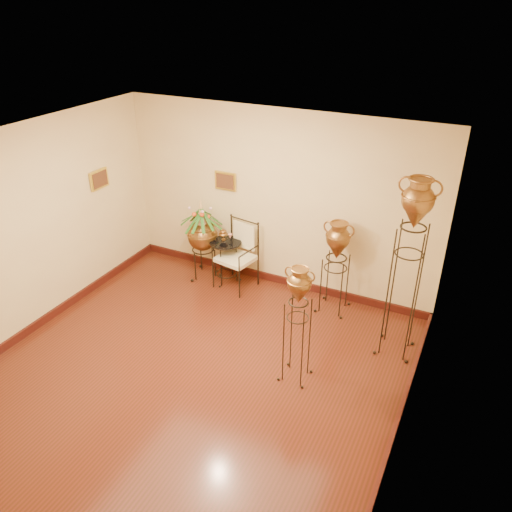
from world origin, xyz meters
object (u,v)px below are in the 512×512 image
at_px(amphora_mid, 297,324).
at_px(armchair, 235,256).
at_px(amphora_tall, 407,269).
at_px(planter_urn, 202,233).
at_px(side_table, 226,261).

xyz_separation_m(amphora_mid, armchair, (-1.66, 1.56, -0.24)).
height_order(amphora_tall, planter_urn, amphora_tall).
distance_m(amphora_tall, armchair, 2.78).
height_order(planter_urn, side_table, planter_urn).
bearing_deg(planter_urn, amphora_tall, -9.71).
bearing_deg(side_table, amphora_mid, -40.98).
bearing_deg(side_table, armchair, -17.92).
bearing_deg(amphora_mid, armchair, 136.85).
xyz_separation_m(amphora_tall, armchair, (-2.64, 0.49, -0.69)).
relative_size(amphora_tall, armchair, 2.23).
bearing_deg(armchair, planter_urn, -176.00).
xyz_separation_m(amphora_tall, side_table, (-2.85, 0.56, -0.86)).
xyz_separation_m(planter_urn, side_table, (0.43, 0.00, -0.41)).
bearing_deg(amphora_mid, side_table, 139.02).
height_order(amphora_tall, armchair, amphora_tall).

